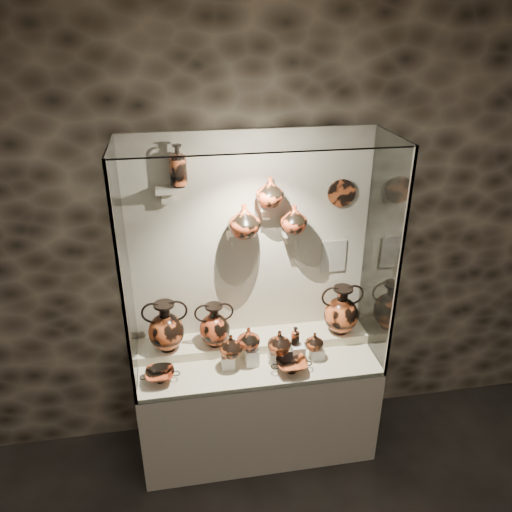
{
  "coord_description": "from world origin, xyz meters",
  "views": [
    {
      "loc": [
        -0.5,
        -0.67,
        3.05
      ],
      "look_at": [
        -0.0,
        2.24,
        1.62
      ],
      "focal_mm": 35.0,
      "sensor_mm": 36.0,
      "label": 1
    }
  ],
  "objects": [
    {
      "name": "bracket_ul",
      "position": [
        -0.55,
        2.42,
        2.05
      ],
      "size": [
        0.14,
        0.12,
        0.04
      ],
      "primitive_type": "cube",
      "color": "#C2B79C",
      "rests_on": "back_panel"
    },
    {
      "name": "ovoid_vase_a",
      "position": [
        -0.06,
        2.36,
        1.83
      ],
      "size": [
        0.24,
        0.24,
        0.23
      ],
      "primitive_type": "imported",
      "rotation": [
        0.0,
        0.0,
        -0.11
      ],
      "color": "#C64722",
      "rests_on": "bracket_ca"
    },
    {
      "name": "glass_top",
      "position": [
        0.0,
        2.18,
        2.4
      ],
      "size": [
        1.7,
        0.6,
        0.01
      ],
      "primitive_type": "cube",
      "color": "white",
      "rests_on": "back_panel"
    },
    {
      "name": "front_tier",
      "position": [
        0.0,
        2.18,
        0.82
      ],
      "size": [
        1.68,
        0.58,
        0.03
      ],
      "primitive_type": "cube",
      "color": "beige",
      "rests_on": "plinth"
    },
    {
      "name": "amphora_mid",
      "position": [
        -0.29,
        2.31,
        1.07
      ],
      "size": [
        0.33,
        0.33,
        0.33
      ],
      "primitive_type": null,
      "rotation": [
        0.0,
        0.0,
        -0.31
      ],
      "color": "#C64722",
      "rests_on": "rear_tier"
    },
    {
      "name": "frame_post_right",
      "position": [
        0.84,
        1.89,
        1.6
      ],
      "size": [
        0.02,
        0.02,
        1.6
      ],
      "primitive_type": "cube",
      "color": "gray",
      "rests_on": "plinth"
    },
    {
      "name": "amphora_left",
      "position": [
        -0.63,
        2.32,
        1.09
      ],
      "size": [
        0.32,
        0.32,
        0.38
      ],
      "primitive_type": null,
      "rotation": [
        0.0,
        0.0,
        0.07
      ],
      "color": "#D45928",
      "rests_on": "rear_tier"
    },
    {
      "name": "back_panel",
      "position": [
        0.0,
        2.5,
        1.6
      ],
      "size": [
        1.7,
        0.03,
        1.6
      ],
      "primitive_type": "cube",
      "color": "#C2B79C",
      "rests_on": "plinth"
    },
    {
      "name": "plinth",
      "position": [
        0.0,
        2.18,
        0.4
      ],
      "size": [
        1.7,
        0.6,
        0.8
      ],
      "primitive_type": "cube",
      "color": "#C2B79C",
      "rests_on": "floor"
    },
    {
      "name": "rear_tier",
      "position": [
        0.0,
        2.35,
        0.85
      ],
      "size": [
        1.7,
        0.25,
        0.1
      ],
      "primitive_type": "cube",
      "color": "beige",
      "rests_on": "plinth"
    },
    {
      "name": "glass_front",
      "position": [
        0.0,
        1.88,
        1.6
      ],
      "size": [
        1.7,
        0.01,
        1.6
      ],
      "primitive_type": "cube",
      "color": "white",
      "rests_on": "plinth"
    },
    {
      "name": "jug_c",
      "position": [
        0.14,
        2.11,
        1.01
      ],
      "size": [
        0.19,
        0.19,
        0.17
      ],
      "primitive_type": "imported",
      "rotation": [
        0.0,
        0.0,
        -0.14
      ],
      "color": "#D45928",
      "rests_on": "pedestal_c"
    },
    {
      "name": "glass_right",
      "position": [
        0.85,
        2.18,
        1.6
      ],
      "size": [
        0.01,
        0.6,
        1.6
      ],
      "primitive_type": "cube",
      "color": "white",
      "rests_on": "plinth"
    },
    {
      "name": "pedestal_d",
      "position": [
        0.28,
        2.13,
        0.89
      ],
      "size": [
        0.09,
        0.09,
        0.12
      ],
      "primitive_type": "cube",
      "color": "white",
      "rests_on": "front_tier"
    },
    {
      "name": "kylix_right",
      "position": [
        0.2,
        2.01,
        0.88
      ],
      "size": [
        0.33,
        0.3,
        0.11
      ],
      "primitive_type": null,
      "rotation": [
        0.0,
        0.0,
        -0.3
      ],
      "color": "#D45928",
      "rests_on": "front_tier"
    },
    {
      "name": "jug_a",
      "position": [
        -0.2,
        2.12,
        1.01
      ],
      "size": [
        0.19,
        0.19,
        0.17
      ],
      "primitive_type": "imported",
      "rotation": [
        0.0,
        0.0,
        -0.21
      ],
      "color": "#D45928",
      "rests_on": "pedestal_a"
    },
    {
      "name": "lekythos_tall",
      "position": [
        -0.47,
        2.41,
        2.22
      ],
      "size": [
        0.13,
        0.13,
        0.3
      ],
      "primitive_type": null,
      "rotation": [
        0.0,
        0.0,
        0.09
      ],
      "color": "#D45928",
      "rests_on": "bracket_ul"
    },
    {
      "name": "pedestal_e",
      "position": [
        0.42,
        2.13,
        0.87
      ],
      "size": [
        0.09,
        0.09,
        0.08
      ],
      "primitive_type": "cube",
      "color": "white",
      "rests_on": "front_tier"
    },
    {
      "name": "frame_post_left",
      "position": [
        -0.84,
        1.89,
        1.6
      ],
      "size": [
        0.02,
        0.02,
        1.6
      ],
      "primitive_type": "cube",
      "color": "gray",
      "rests_on": "plinth"
    },
    {
      "name": "bracket_cc",
      "position": [
        0.28,
        2.42,
        1.7
      ],
      "size": [
        0.14,
        0.12,
        0.04
      ],
      "primitive_type": "cube",
      "color": "#C2B79C",
      "rests_on": "back_panel"
    },
    {
      "name": "bracket_ca",
      "position": [
        -0.1,
        2.42,
        1.7
      ],
      "size": [
        0.14,
        0.12,
        0.04
      ],
      "primitive_type": "cube",
      "color": "#C2B79C",
      "rests_on": "back_panel"
    },
    {
      "name": "ovoid_vase_c",
      "position": [
        0.28,
        2.38,
        1.81
      ],
      "size": [
        0.22,
        0.22,
        0.19
      ],
      "primitive_type": "imported",
      "rotation": [
        0.0,
        0.0,
        -0.2
      ],
      "color": "#C64722",
      "rests_on": "bracket_cc"
    },
    {
      "name": "glass_left",
      "position": [
        -0.85,
        2.18,
        1.6
      ],
      "size": [
        0.01,
        0.6,
        1.6
      ],
      "primitive_type": "cube",
      "color": "white",
      "rests_on": "plinth"
    },
    {
      "name": "jug_e",
      "position": [
        0.39,
        2.12,
        0.98
      ],
      "size": [
        0.13,
        0.13,
        0.14
      ],
      "primitive_type": "imported",
      "rotation": [
        0.0,
        0.0,
        -0.01
      ],
      "color": "#D45928",
      "rests_on": "pedestal_e"
    },
    {
      "name": "jug_b",
      "position": [
        -0.07,
        2.15,
        1.04
      ],
      "size": [
        0.17,
        0.17,
        0.17
      ],
      "primitive_type": "imported",
      "rotation": [
        0.0,
        0.0,
        -0.1
      ],
      "color": "#C64722",
      "rests_on": "pedestal_b"
    },
    {
      "name": "pedestal_c",
      "position": [
        0.12,
        2.13,
        0.88
      ],
      "size": [
        0.09,
        0.09,
        0.09
      ],
      "primitive_type": "cube",
      "color": "white",
      "rests_on": "front_tier"
    },
    {
      "name": "amphora_right",
      "position": [
        0.65,
        2.32,
        1.09
      ],
      "size": [
        0.35,
        0.35,
        0.38
      ],
      "primitive_type": null,
      "rotation": [
        0.0,
        0.0,
        -0.16
      ],
      "color": "#D45928",
      "rests_on": "rear_tier"
    },
    {
      "name": "ovoid_vase_b",
      "position": [
        0.11,
        2.38,
        2.02
      ],
      "size": [
        0.19,
        0.19,
        0.2
      ],
      "primitive_type": "imported",
      "rotation": [
        0.0,
        0.0,
        -0.03
      ],
      "color": "#C64722",
      "rests_on": "bracket_cb"
    },
    {
      "name": "lekythos_small",
      "position": [
        0.26,
        2.15,
        1.03
      ],
      "size": [
        0.08,
        0.08,
        0.16
      ],
      "primitive_type": null,
      "rotation": [
        0.0,
        0.0,
        0.13
      ],
      "color": "#C64722",
      "rests_on": "pedestal_d"
    },
    {
      "name": "pedestal_a",
      "position": [
        -0.22,
        2.13,
        0.88
      ],
      "size": [
        0.09,
        0.09,
        0.1
      ],
      "primitive_type": "cube",
      "color": "white",
      "rests_on": "front_tier"
    },
    {
      "name": "info_placard",
      "position": [
        0.61,
        2.47,
        1.46
      ],
      "size": [
        0.19,
        0.01,
        0.25
      ],
      "primitive_type": "cube",
      "color": "beige",
      "rests_on": "back_panel"
    },
    {
      "name": "pedestal_b",
      "position": [
        -0.05,
        2.13,
        0.9
      ],
      "size": [
        0.09,
        0.09,
        0.13
      ],
      "primitive_type": "cube",
      "color": "white",
      "rests_on": "front_tier"
    },
    {
      "name": "kylix_left",
      "position": [
        -0.69,
        2.05,
        0.88
      ],
      "size": [
        0.29,
        0.26,
        0.1
      ],
      "primitive_type": null,
      "rotation": [
        0.0,
        0.0,
        -0.18
      ],
      "color": "#C64722",
      "rests_on": "front_tier"
    },
    {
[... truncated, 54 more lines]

